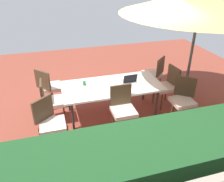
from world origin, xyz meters
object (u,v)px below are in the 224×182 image
at_px(dining_table, 112,87).
at_px(chair_east, 51,100).
at_px(chair_southeast, 48,86).
at_px(chair_northwest, 183,98).
at_px(chair_north, 123,107).
at_px(chair_west, 167,84).
at_px(patio_umbrella, 200,2).
at_px(laptop, 129,80).
at_px(chair_southwest, 155,72).
at_px(cup, 84,83).
at_px(chair_northeast, 50,121).

relative_size(dining_table, chair_east, 2.23).
height_order(chair_southeast, chair_northwest, same).
distance_m(chair_north, chair_west, 1.50).
relative_size(dining_table, patio_umbrella, 0.67).
xyz_separation_m(dining_table, laptop, (-0.42, -0.05, 0.09)).
distance_m(chair_southwest, laptop, 1.20).
distance_m(chair_southwest, cup, 2.06).
bearing_deg(chair_southeast, chair_west, -148.09).
xyz_separation_m(chair_east, chair_northeast, (0.05, 0.78, 0.00)).
distance_m(chair_north, chair_southwest, 1.93).
height_order(chair_southeast, cup, chair_southeast).
xyz_separation_m(chair_north, chair_southwest, (-1.35, -1.38, 0.00)).
xyz_separation_m(chair_northwest, chair_northeast, (2.79, 0.06, 0.00)).
xyz_separation_m(chair_north, chair_west, (-1.34, -0.65, 0.00)).
relative_size(chair_north, chair_northwest, 1.00).
relative_size(chair_northwest, chair_west, 1.00).
height_order(chair_northeast, cup, chair_northeast).
xyz_separation_m(chair_northwest, chair_southwest, (0.01, -1.39, 0.00)).
distance_m(chair_east, chair_north, 1.54).
distance_m(chair_north, cup, 1.06).
xyz_separation_m(chair_northeast, cup, (-0.81, -0.90, 0.22)).
distance_m(chair_northeast, cup, 1.23).
bearing_deg(chair_north, chair_southwest, 46.11).
bearing_deg(chair_west, chair_northwest, -4.51).
distance_m(dining_table, chair_west, 1.38).
xyz_separation_m(dining_table, patio_umbrella, (-1.79, 0.14, 1.72)).
bearing_deg(chair_east, chair_southwest, -75.12).
relative_size(chair_southeast, chair_northeast, 1.00).
relative_size(chair_southeast, cup, 10.14).
height_order(chair_southwest, laptop, chair_southwest).
relative_size(dining_table, chair_northeast, 2.23).
distance_m(dining_table, chair_north, 0.67).
relative_size(chair_southwest, cup, 10.14).
xyz_separation_m(chair_southeast, laptop, (-1.77, 0.67, 0.22)).
bearing_deg(chair_northeast, chair_southwest, -11.63).
xyz_separation_m(dining_table, chair_southwest, (-1.39, -0.72, -0.13)).
bearing_deg(patio_umbrella, chair_north, 16.27).
distance_m(patio_umbrella, chair_northeast, 3.73).
xyz_separation_m(chair_west, cup, (1.96, -0.17, 0.22)).
distance_m(chair_east, laptop, 1.77).
relative_size(laptop, cup, 3.40).
relative_size(patio_umbrella, chair_southwest, 3.34).
height_order(chair_east, chair_southeast, same).
height_order(dining_table, chair_north, chair_north).
bearing_deg(chair_northwest, patio_umbrella, 89.60).
xyz_separation_m(chair_east, cup, (-0.76, -0.12, 0.22)).
bearing_deg(dining_table, cup, -16.42).
distance_m(dining_table, cup, 0.62).
bearing_deg(chair_southeast, laptop, -154.07).
relative_size(chair_north, cup, 10.14).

